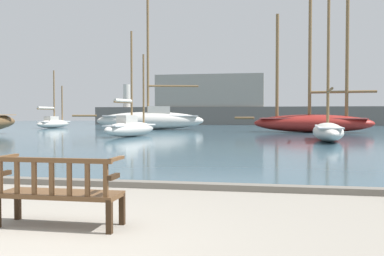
{
  "coord_description": "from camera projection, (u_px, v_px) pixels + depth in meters",
  "views": [
    {
      "loc": [
        2.68,
        -4.37,
        1.46
      ],
      "look_at": [
        -0.02,
        10.0,
        1.0
      ],
      "focal_mm": 40.0,
      "sensor_mm": 36.0,
      "label": 1
    }
  ],
  "objects": [
    {
      "name": "ground_plane",
      "position": [
        31.0,
        244.0,
        4.83
      ],
      "size": [
        160.0,
        160.0,
        0.0
      ],
      "primitive_type": "plane",
      "color": "gray"
    },
    {
      "name": "harbor_water",
      "position": [
        248.0,
        127.0,
        48.05
      ],
      "size": [
        100.0,
        80.0,
        0.08
      ],
      "primitive_type": "cube",
      "color": "#385666",
      "rests_on": "ground"
    },
    {
      "name": "quay_edge_kerb",
      "position": [
        137.0,
        184.0,
        8.61
      ],
      "size": [
        40.0,
        0.3,
        0.12
      ],
      "primitive_type": "cube",
      "color": "slate",
      "rests_on": "ground"
    },
    {
      "name": "park_bench",
      "position": [
        59.0,
        191.0,
        5.55
      ],
      "size": [
        1.6,
        0.52,
        0.92
      ],
      "color": "#322113",
      "rests_on": "ground"
    },
    {
      "name": "sailboat_outer_starboard",
      "position": [
        130.0,
        127.0,
        26.73
      ],
      "size": [
        2.4,
        5.67,
        6.59
      ],
      "color": "silver",
      "rests_on": "harbor_water"
    },
    {
      "name": "sailboat_centre_channel",
      "position": [
        53.0,
        122.0,
        43.53
      ],
      "size": [
        1.85,
        5.34,
        5.87
      ],
      "color": "silver",
      "rests_on": "harbor_water"
    },
    {
      "name": "sailboat_far_starboard",
      "position": [
        312.0,
        120.0,
        32.85
      ],
      "size": [
        10.63,
        3.42,
        11.83
      ],
      "color": "maroon",
      "rests_on": "harbor_water"
    },
    {
      "name": "sailboat_outer_port",
      "position": [
        328.0,
        130.0,
        22.41
      ],
      "size": [
        1.92,
        6.57,
        8.59
      ],
      "color": "silver",
      "rests_on": "harbor_water"
    },
    {
      "name": "sailboat_distant_harbor",
      "position": [
        151.0,
        119.0,
        38.98
      ],
      "size": [
        11.76,
        4.76,
        12.2
      ],
      "color": "silver",
      "rests_on": "harbor_water"
    },
    {
      "name": "far_breakwater",
      "position": [
        236.0,
        107.0,
        57.7
      ],
      "size": [
        43.74,
        2.4,
        6.92
      ],
      "color": "#66605B",
      "rests_on": "ground"
    }
  ]
}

